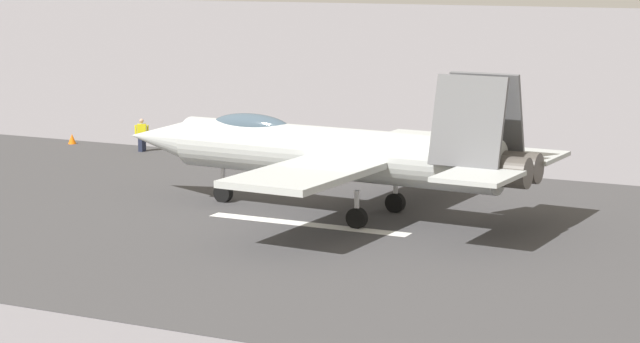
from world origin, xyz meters
The scene contains 6 objects.
ground_plane centered at (0.00, 0.00, 0.00)m, with size 400.00×400.00×0.00m, color slate.
runway_strip centered at (-0.02, 0.00, 0.01)m, with size 240.00×26.00×0.02m.
fighter_jet centered at (0.91, -1.96, 2.45)m, with size 17.83×14.25×5.65m.
crew_person centered at (16.07, -11.46, 0.84)m, with size 0.63×0.46×1.68m.
marker_cone_mid centered at (4.87, -11.93, 0.28)m, with size 0.44×0.44×0.55m, color orange.
marker_cone_far centered at (20.81, -11.93, 0.28)m, with size 0.44×0.44×0.55m, color orange.
Camera 1 is at (-18.56, 38.68, 9.66)m, focal length 67.93 mm.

